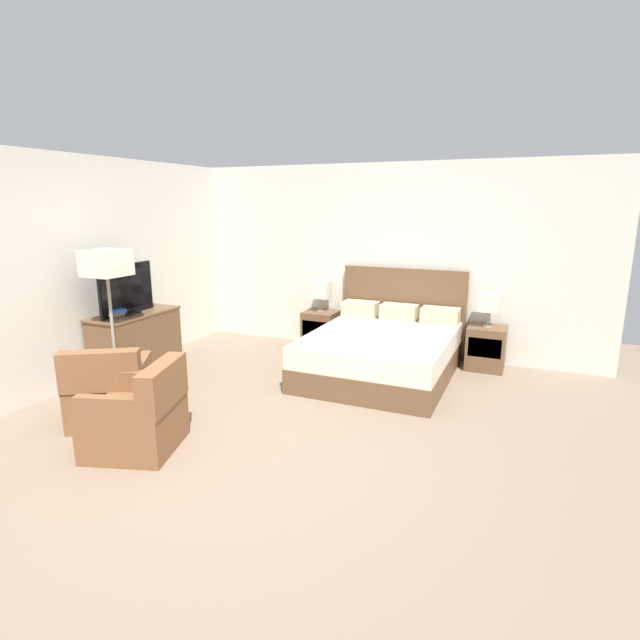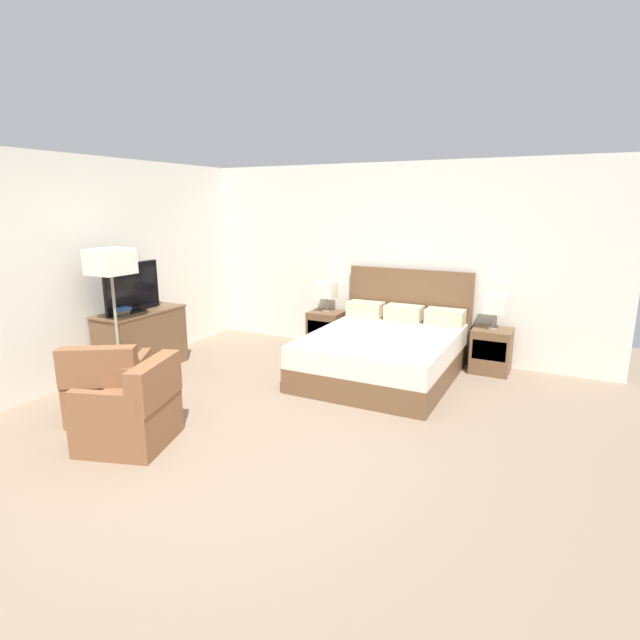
# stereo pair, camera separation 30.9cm
# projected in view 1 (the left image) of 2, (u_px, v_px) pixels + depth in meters

# --- Properties ---
(ground_plane) EXTENTS (10.51, 10.51, 0.00)m
(ground_plane) POSITION_uv_depth(u_px,v_px,m) (229.00, 460.00, 4.03)
(ground_plane) COLOR #84705B
(wall_back) EXTENTS (6.24, 0.06, 2.55)m
(wall_back) POSITION_uv_depth(u_px,v_px,m) (369.00, 259.00, 6.89)
(wall_back) COLOR silver
(wall_back) RESTS_ON ground
(wall_left) EXTENTS (0.06, 5.30, 2.55)m
(wall_left) POSITION_uv_depth(u_px,v_px,m) (114.00, 267.00, 6.03)
(wall_left) COLOR silver
(wall_left) RESTS_ON ground
(bed) EXTENTS (1.67, 2.01, 1.18)m
(bed) POSITION_uv_depth(u_px,v_px,m) (383.00, 351.00, 6.00)
(bed) COLOR brown
(bed) RESTS_ON ground
(nightstand_left) EXTENTS (0.46, 0.42, 0.54)m
(nightstand_left) POSITION_uv_depth(u_px,v_px,m) (321.00, 330.00, 7.08)
(nightstand_left) COLOR brown
(nightstand_left) RESTS_ON ground
(nightstand_right) EXTENTS (0.46, 0.42, 0.54)m
(nightstand_right) POSITION_uv_depth(u_px,v_px,m) (486.00, 348.00, 6.20)
(nightstand_right) COLOR brown
(nightstand_right) RESTS_ON ground
(table_lamp_left) EXTENTS (0.24, 0.24, 0.42)m
(table_lamp_left) POSITION_uv_depth(u_px,v_px,m) (321.00, 290.00, 6.95)
(table_lamp_left) COLOR gray
(table_lamp_left) RESTS_ON nightstand_left
(table_lamp_right) EXTENTS (0.24, 0.24, 0.42)m
(table_lamp_right) POSITION_uv_depth(u_px,v_px,m) (489.00, 302.00, 6.07)
(table_lamp_right) COLOR gray
(table_lamp_right) RESTS_ON nightstand_right
(dresser) EXTENTS (0.51, 1.10, 0.75)m
(dresser) POSITION_uv_depth(u_px,v_px,m) (136.00, 342.00, 6.05)
(dresser) COLOR brown
(dresser) RESTS_ON ground
(tv) EXTENTS (0.18, 0.80, 0.59)m
(tv) POSITION_uv_depth(u_px,v_px,m) (126.00, 290.00, 5.82)
(tv) COLOR black
(tv) RESTS_ON dresser
(book_red_cover) EXTENTS (0.26, 0.20, 0.04)m
(book_red_cover) POSITION_uv_depth(u_px,v_px,m) (113.00, 316.00, 5.68)
(book_red_cover) COLOR #383333
(book_red_cover) RESTS_ON dresser
(book_blue_cover) EXTENTS (0.28, 0.22, 0.02)m
(book_blue_cover) POSITION_uv_depth(u_px,v_px,m) (112.00, 313.00, 5.68)
(book_blue_cover) COLOR gold
(book_blue_cover) RESTS_ON book_red_cover
(book_small_top) EXTENTS (0.28, 0.22, 0.04)m
(book_small_top) POSITION_uv_depth(u_px,v_px,m) (114.00, 311.00, 5.66)
(book_small_top) COLOR #234C8E
(book_small_top) RESTS_ON book_blue_cover
(armchair_by_window) EXTENTS (0.95, 0.95, 0.76)m
(armchair_by_window) POSITION_uv_depth(u_px,v_px,m) (110.00, 393.00, 4.70)
(armchair_by_window) COLOR brown
(armchair_by_window) RESTS_ON ground
(armchair_companion) EXTENTS (0.86, 0.86, 0.76)m
(armchair_companion) POSITION_uv_depth(u_px,v_px,m) (139.00, 417.00, 4.16)
(armchair_companion) COLOR brown
(armchair_companion) RESTS_ON ground
(floor_lamp) EXTENTS (0.39, 0.39, 1.55)m
(floor_lamp) POSITION_uv_depth(u_px,v_px,m) (107.00, 270.00, 5.23)
(floor_lamp) COLOR gray
(floor_lamp) RESTS_ON ground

